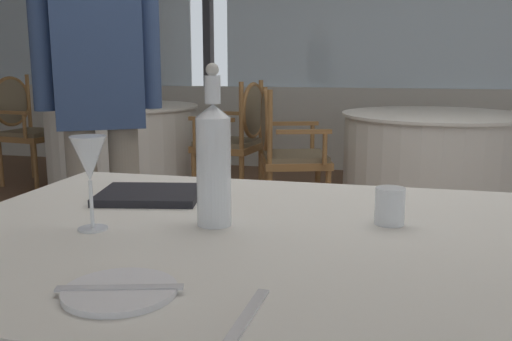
% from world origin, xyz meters
% --- Properties ---
extents(ground_plane, '(14.29, 14.29, 0.00)m').
position_xyz_m(ground_plane, '(0.00, 0.00, 0.00)').
color(ground_plane, brown).
extents(window_wall_far, '(10.99, 0.14, 2.95)m').
position_xyz_m(window_wall_far, '(-0.00, 3.54, 1.17)').
color(window_wall_far, beige).
rests_on(window_wall_far, ground_plane).
extents(side_plate, '(0.18, 0.18, 0.01)m').
position_xyz_m(side_plate, '(-0.20, -1.56, 0.76)').
color(side_plate, white).
rests_on(side_plate, foreground_table).
extents(butter_knife, '(0.20, 0.07, 0.00)m').
position_xyz_m(butter_knife, '(-0.20, -1.56, 0.76)').
color(butter_knife, silver).
rests_on(butter_knife, foreground_table).
extents(dinner_fork, '(0.03, 0.20, 0.00)m').
position_xyz_m(dinner_fork, '(0.02, -1.60, 0.76)').
color(dinner_fork, silver).
rests_on(dinner_fork, foreground_table).
extents(water_bottle, '(0.08, 0.08, 0.36)m').
position_xyz_m(water_bottle, '(-0.17, -1.16, 0.90)').
color(water_bottle, white).
rests_on(water_bottle, foreground_table).
extents(wine_glass, '(0.08, 0.08, 0.20)m').
position_xyz_m(wine_glass, '(-0.42, -1.26, 0.90)').
color(wine_glass, white).
rests_on(wine_glass, foreground_table).
extents(water_tumbler, '(0.07, 0.07, 0.08)m').
position_xyz_m(water_tumbler, '(0.21, -1.07, 0.79)').
color(water_tumbler, white).
rests_on(water_tumbler, foreground_table).
extents(menu_book, '(0.30, 0.26, 0.02)m').
position_xyz_m(menu_book, '(-0.41, -0.97, 0.76)').
color(menu_book, black).
rests_on(menu_book, foreground_table).
extents(background_table_0, '(1.28, 1.28, 0.75)m').
position_xyz_m(background_table_0, '(-2.01, 2.00, 0.38)').
color(background_table_0, silver).
rests_on(background_table_0, ground_plane).
extents(dining_chair_0_0, '(0.52, 0.58, 0.99)m').
position_xyz_m(dining_chair_0_0, '(-3.07, 2.15, 0.57)').
color(dining_chair_0_0, olive).
rests_on(dining_chair_0_0, ground_plane).
extents(dining_chair_0_1, '(0.52, 0.58, 0.97)m').
position_xyz_m(dining_chair_0_1, '(-0.95, 1.86, 0.57)').
color(dining_chair_0_1, olive).
rests_on(dining_chair_0_1, ground_plane).
extents(background_table_1, '(1.33, 1.33, 0.75)m').
position_xyz_m(background_table_1, '(0.52, 1.84, 0.38)').
color(background_table_1, silver).
rests_on(background_table_1, ground_plane).
extents(dining_chair_1_1, '(0.58, 0.62, 0.93)m').
position_xyz_m(dining_chair_1_1, '(-0.53, 1.51, 0.54)').
color(dining_chair_1_1, olive).
rests_on(dining_chair_1_1, ground_plane).
extents(diner_person_0, '(0.47, 0.36, 1.70)m').
position_xyz_m(diner_person_0, '(-1.01, -0.13, 0.97)').
color(diner_person_0, gray).
rests_on(diner_person_0, ground_plane).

